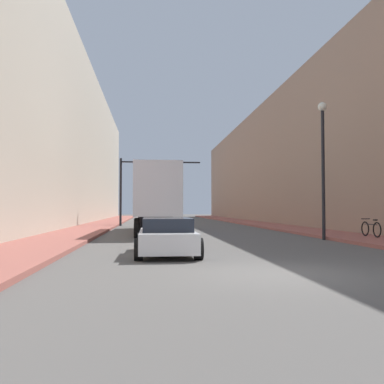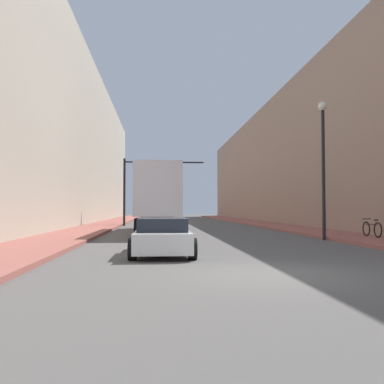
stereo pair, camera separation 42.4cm
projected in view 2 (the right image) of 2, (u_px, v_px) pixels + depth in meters
ground_plane at (265, 274)px, 9.80m from camera, size 200.00×200.00×0.00m
sidewalk_right at (260, 224)px, 40.25m from camera, size 3.09×80.00×0.15m
sidewalk_left at (107, 224)px, 39.13m from camera, size 3.09×80.00×0.15m
building_right at (306, 159)px, 40.84m from camera, size 6.00×80.00×12.41m
building_left at (58, 139)px, 39.07m from camera, size 6.00×80.00×15.61m
semi_truck at (158, 198)px, 26.72m from camera, size 2.42×12.54×3.86m
sedan_car at (162, 237)px, 13.94m from camera, size 1.99×4.26×1.20m
traffic_signal_gantry at (145, 179)px, 37.27m from camera, size 7.03×0.35×5.85m
street_lamp at (323, 151)px, 20.42m from camera, size 0.44×0.44×6.64m
parked_bicycle at (372, 229)px, 20.26m from camera, size 0.44×1.82×0.86m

